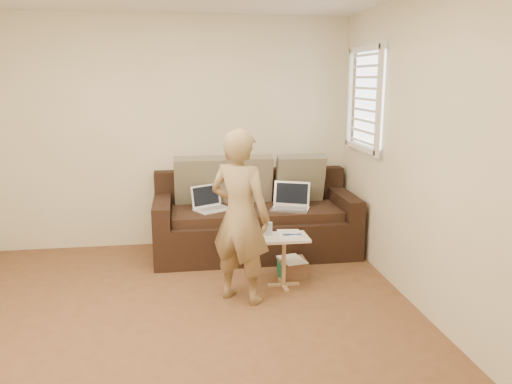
# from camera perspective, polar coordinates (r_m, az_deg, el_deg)

# --- Properties ---
(floor) EXTENTS (4.50, 4.50, 0.00)m
(floor) POSITION_cam_1_polar(r_m,az_deg,el_deg) (3.99, -8.70, -15.89)
(floor) COLOR brown
(floor) RESTS_ON ground
(wall_back) EXTENTS (4.00, 0.00, 4.00)m
(wall_back) POSITION_cam_1_polar(r_m,az_deg,el_deg) (5.79, -9.19, 6.60)
(wall_back) COLOR beige
(wall_back) RESTS_ON ground
(wall_front) EXTENTS (4.00, 0.00, 4.00)m
(wall_front) POSITION_cam_1_polar(r_m,az_deg,el_deg) (1.40, -10.25, -13.02)
(wall_front) COLOR beige
(wall_front) RESTS_ON ground
(wall_right) EXTENTS (0.00, 4.50, 4.50)m
(wall_right) POSITION_cam_1_polar(r_m,az_deg,el_deg) (4.06, 20.18, 3.42)
(wall_right) COLOR beige
(wall_right) RESTS_ON ground
(window_blinds) EXTENTS (0.12, 0.88, 1.08)m
(window_blinds) POSITION_cam_1_polar(r_m,az_deg,el_deg) (5.36, 12.28, 10.29)
(window_blinds) COLOR white
(window_blinds) RESTS_ON wall_right
(sofa) EXTENTS (2.20, 0.95, 0.85)m
(sofa) POSITION_cam_1_polar(r_m,az_deg,el_deg) (5.54, -0.08, -2.72)
(sofa) COLOR black
(sofa) RESTS_ON ground
(pillow_left) EXTENTS (0.55, 0.29, 0.57)m
(pillow_left) POSITION_cam_1_polar(r_m,az_deg,el_deg) (5.65, -6.50, 1.29)
(pillow_left) COLOR #6D6450
(pillow_left) RESTS_ON sofa
(pillow_mid) EXTENTS (0.55, 0.27, 0.57)m
(pillow_mid) POSITION_cam_1_polar(r_m,az_deg,el_deg) (5.68, -0.94, 1.45)
(pillow_mid) COLOR #665C48
(pillow_mid) RESTS_ON sofa
(pillow_right) EXTENTS (0.55, 0.28, 0.57)m
(pillow_right) POSITION_cam_1_polar(r_m,az_deg,el_deg) (5.76, 5.04, 1.55)
(pillow_right) COLOR #6D6450
(pillow_right) RESTS_ON sofa
(laptop_silver) EXTENTS (0.48, 0.42, 0.27)m
(laptop_silver) POSITION_cam_1_polar(r_m,az_deg,el_deg) (5.44, 3.89, -2.01)
(laptop_silver) COLOR #B7BABC
(laptop_silver) RESTS_ON sofa
(laptop_white) EXTENTS (0.44, 0.41, 0.26)m
(laptop_white) POSITION_cam_1_polar(r_m,az_deg,el_deg) (5.43, -4.96, -2.06)
(laptop_white) COLOR white
(laptop_white) RESTS_ON sofa
(person) EXTENTS (0.67, 0.63, 1.52)m
(person) POSITION_cam_1_polar(r_m,az_deg,el_deg) (4.27, -1.84, -2.81)
(person) COLOR olive
(person) RESTS_ON ground
(side_table) EXTENTS (0.44, 0.31, 0.49)m
(side_table) POSITION_cam_1_polar(r_m,az_deg,el_deg) (4.72, 3.18, -7.84)
(side_table) COLOR silver
(side_table) RESTS_ON ground
(drinking_glass) EXTENTS (0.07, 0.07, 0.12)m
(drinking_glass) POSITION_cam_1_polar(r_m,az_deg,el_deg) (4.66, 1.45, -4.20)
(drinking_glass) COLOR silver
(drinking_glass) RESTS_ON side_table
(scissors) EXTENTS (0.19, 0.12, 0.02)m
(scissors) POSITION_cam_1_polar(r_m,az_deg,el_deg) (4.67, 4.11, -4.86)
(scissors) COLOR silver
(scissors) RESTS_ON side_table
(paper_on_table) EXTENTS (0.25, 0.33, 0.00)m
(paper_on_table) POSITION_cam_1_polar(r_m,az_deg,el_deg) (4.70, 3.76, -4.79)
(paper_on_table) COLOR white
(paper_on_table) RESTS_ON side_table
(striped_box) EXTENTS (0.27, 0.27, 0.17)m
(striped_box) POSITION_cam_1_polar(r_m,az_deg,el_deg) (5.01, 4.12, -8.57)
(striped_box) COLOR red
(striped_box) RESTS_ON ground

